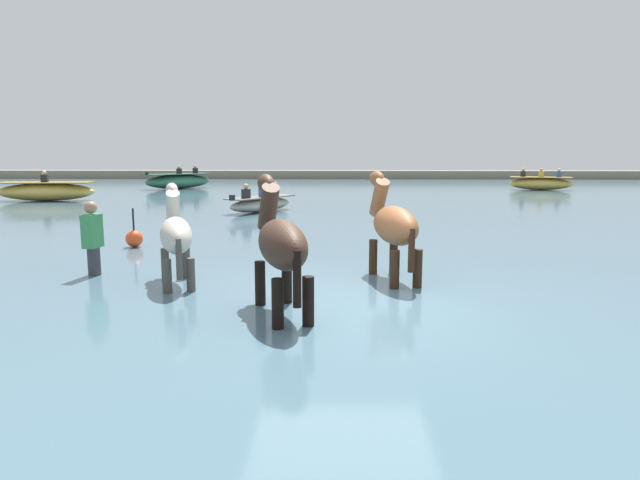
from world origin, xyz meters
The scene contains 12 objects.
ground_plane centered at (0.00, 0.00, 0.00)m, with size 120.00×120.00×0.00m, color #84755B.
water_surface centered at (0.00, 10.00, 0.21)m, with size 90.00×90.00×0.43m, color #476675.
horse_lead_chestnut centered at (0.80, 1.41, 1.24)m, with size 0.84×1.93×2.09m.
horse_trailing_pinto centered at (-2.49, 1.02, 1.13)m, with size 0.87×1.76×1.92m.
horse_flank_dark_bay centered at (-0.76, -0.48, 1.25)m, with size 0.95×1.93×2.11m.
boat_mid_outer centered at (-2.65, 11.65, 0.71)m, with size 2.32×2.86×0.99m.
boat_near_starboard centered at (-12.34, 15.87, 0.83)m, with size 4.12×1.79×1.27m.
boat_mid_channel centered at (-9.11, 24.33, 0.86)m, with size 3.85×3.99×1.34m.
boat_distant_west centered at (11.25, 23.70, 0.80)m, with size 3.51×2.03×1.20m.
person_onlooker_right centered at (-4.01, 1.59, 0.87)m, with size 0.25×0.35×1.63m.
channel_buoy centered at (-4.35, 4.31, 0.61)m, with size 0.36×0.36×0.82m.
far_shoreline centered at (0.00, 38.16, 0.54)m, with size 80.00×2.40×1.08m, color gray.
Camera 1 is at (-0.11, -7.04, 2.37)m, focal length 30.80 mm.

